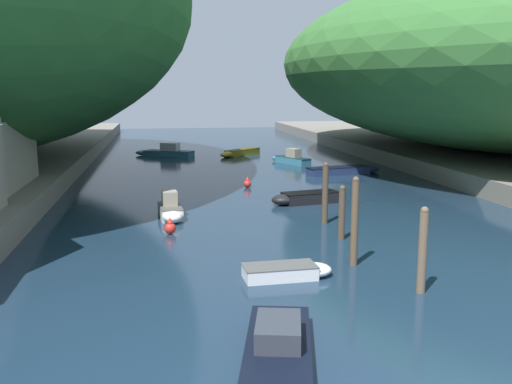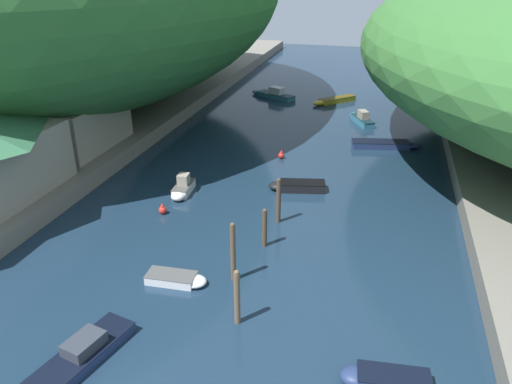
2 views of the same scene
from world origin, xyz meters
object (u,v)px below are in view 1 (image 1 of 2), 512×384
boat_near_quay (302,198)px  boat_white_cruiser (347,170)px  boat_yellow_tender (277,361)px  channel_buoy_near (247,183)px  boat_red_skiff (289,159)px  channel_buoy_far (170,227)px  boat_cabin_cruiser (238,153)px  boat_moored_right (171,211)px  boat_small_dinghy (290,271)px  boat_navy_launch (164,152)px

boat_near_quay → boat_white_cruiser: (6.72, 11.58, -0.03)m
boat_yellow_tender → channel_buoy_near: (3.41, 26.71, -0.00)m
boat_red_skiff → boat_white_cruiser: boat_red_skiff is taller
channel_buoy_far → channel_buoy_near: bearing=65.3°
channel_buoy_near → channel_buoy_far: channel_buoy_far is taller
boat_cabin_cruiser → boat_near_quay: bearing=134.8°
boat_yellow_tender → boat_cabin_cruiser: bearing=-83.3°
boat_white_cruiser → boat_moored_right: bearing=-57.4°
boat_yellow_tender → boat_red_skiff: 40.55m
boat_small_dinghy → channel_buoy_near: bearing=173.2°
boat_white_cruiser → boat_navy_launch: boat_navy_launch is taller
boat_yellow_tender → boat_white_cruiser: boat_yellow_tender is taller
boat_cabin_cruiser → boat_red_skiff: size_ratio=1.05×
boat_moored_right → boat_near_quay: boat_moored_right is taller
boat_cabin_cruiser → boat_navy_launch: 7.82m
boat_cabin_cruiser → boat_near_quay: size_ratio=1.17×
boat_small_dinghy → boat_yellow_tender: size_ratio=0.52×
boat_red_skiff → boat_cabin_cruiser: bearing=92.6°
boat_moored_right → boat_small_dinghy: size_ratio=1.00×
boat_red_skiff → boat_navy_launch: size_ratio=0.77×
boat_near_quay → channel_buoy_near: (-2.43, 6.23, -0.02)m
boat_moored_right → boat_red_skiff: 24.73m
boat_red_skiff → channel_buoy_far: 27.74m
boat_near_quay → boat_navy_launch: 28.09m
boat_moored_right → boat_cabin_cruiser: bearing=-109.9°
boat_near_quay → boat_moored_right: bearing=97.8°
boat_yellow_tender → boat_red_skiff: (9.40, 39.45, 0.12)m
boat_small_dinghy → boat_yellow_tender: (-1.95, -6.99, 0.07)m
boat_navy_launch → channel_buoy_far: boat_navy_launch is taller
boat_yellow_tender → boat_white_cruiser: bearing=-98.0°
boat_red_skiff → boat_navy_launch: (-11.66, 7.92, -0.01)m
boat_small_dinghy → boat_yellow_tender: bearing=-18.2°
boat_moored_right → channel_buoy_near: (5.60, 9.10, -0.13)m
boat_yellow_tender → boat_near_quay: bearing=-92.5°
boat_moored_right → boat_yellow_tender: (2.19, -17.61, -0.13)m
boat_cabin_cruiser → boat_navy_launch: boat_navy_launch is taller
boat_white_cruiser → channel_buoy_near: channel_buoy_near is taller
channel_buoy_far → boat_cabin_cruiser: bearing=76.4°
boat_near_quay → boat_white_cruiser: boat_near_quay is taller
boat_cabin_cruiser → channel_buoy_far: (-7.80, -32.27, 0.01)m
boat_red_skiff → boat_near_quay: boat_red_skiff is taller
boat_near_quay → channel_buoy_near: channel_buoy_near is taller
boat_yellow_tender → boat_red_skiff: boat_red_skiff is taller
channel_buoy_near → boat_white_cruiser: bearing=30.3°
boat_cabin_cruiser → channel_buoy_near: size_ratio=6.39×
boat_red_skiff → channel_buoy_near: bearing=-141.3°
boat_white_cruiser → boat_navy_launch: bearing=-147.8°
boat_moored_right → boat_near_quay: (8.03, 2.87, -0.11)m
boat_near_quay → channel_buoy_near: bearing=9.4°
boat_near_quay → boat_white_cruiser: bearing=-42.0°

